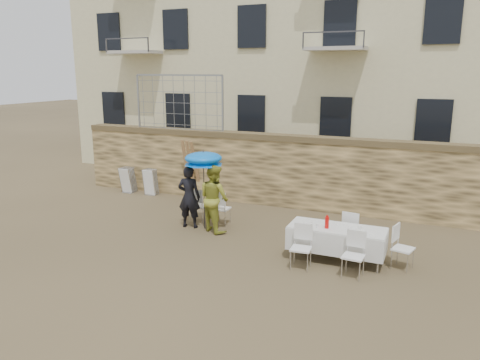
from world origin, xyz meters
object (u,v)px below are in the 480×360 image
at_px(banquet_table, 337,229).
at_px(table_chair_side, 403,248).
at_px(chair_stack_left, 131,179).
at_px(woman_dress, 214,198).
at_px(chair_stack_right, 153,181).
at_px(couple_chair_left, 199,205).
at_px(table_chair_back, 352,230).
at_px(couple_chair_right, 222,208).
at_px(soda_bottle, 327,223).
at_px(umbrella, 203,161).
at_px(table_chair_front_right, 353,255).
at_px(table_chair_front_left, 301,247).
at_px(man_suit, 189,197).

height_order(banquet_table, table_chair_side, table_chair_side).
height_order(table_chair_side, chair_stack_left, table_chair_side).
height_order(woman_dress, chair_stack_right, woman_dress).
distance_m(couple_chair_left, table_chair_back, 4.35).
xyz_separation_m(couple_chair_right, chair_stack_right, (-3.56, 1.99, -0.02)).
distance_m(soda_bottle, table_chair_back, 1.11).
height_order(umbrella, banquet_table, umbrella).
distance_m(couple_chair_left, chair_stack_right, 3.48).
xyz_separation_m(soda_bottle, table_chair_back, (0.40, 0.95, -0.43)).
distance_m(woman_dress, table_chair_side, 4.84).
relative_size(table_chair_front_right, table_chair_side, 1.00).
height_order(chair_stack_left, chair_stack_right, same).
bearing_deg(couple_chair_left, table_chair_back, 171.58).
relative_size(umbrella, couple_chair_right, 2.05).
height_order(woman_dress, umbrella, umbrella).
relative_size(couple_chair_right, table_chair_front_left, 1.00).
xyz_separation_m(woman_dress, table_chair_side, (4.78, -0.62, -0.42)).
relative_size(couple_chair_left, table_chair_front_left, 1.00).
xyz_separation_m(couple_chair_left, banquet_table, (4.13, -1.27, 0.25)).
height_order(soda_bottle, table_chair_front_right, soda_bottle).
distance_m(couple_chair_right, table_chair_side, 4.97).
bearing_deg(couple_chair_right, couple_chair_left, -0.51).
height_order(table_chair_side, chair_stack_right, table_chair_side).
bearing_deg(table_chair_back, couple_chair_right, 0.40).
xyz_separation_m(man_suit, chair_stack_left, (-3.76, 2.54, -0.39)).
distance_m(umbrella, table_chair_back, 4.16).
xyz_separation_m(couple_chair_left, soda_bottle, (3.93, -1.42, 0.43)).
bearing_deg(couple_chair_right, soda_bottle, 155.81).
height_order(couple_chair_left, couple_chair_right, same).
relative_size(man_suit, soda_bottle, 6.51).
distance_m(man_suit, table_chair_front_left, 3.84).
height_order(woman_dress, couple_chair_left, woman_dress).
xyz_separation_m(man_suit, chair_stack_right, (-2.86, 2.54, -0.39)).
xyz_separation_m(couple_chair_right, table_chair_front_left, (2.83, -2.02, 0.00)).
relative_size(woman_dress, table_chair_side, 1.87).
xyz_separation_m(umbrella, table_chair_side, (5.13, -0.72, -1.37)).
bearing_deg(couple_chair_left, banquet_table, 160.67).
xyz_separation_m(woman_dress, banquet_table, (3.38, -0.72, -0.16)).
distance_m(woman_dress, table_chair_back, 3.60).
bearing_deg(soda_bottle, couple_chair_right, 156.31).
relative_size(couple_chair_left, table_chair_side, 1.00).
xyz_separation_m(couple_chair_left, table_chair_front_left, (3.53, -2.02, 0.00)).
height_order(woman_dress, table_chair_front_left, woman_dress).
bearing_deg(couple_chair_right, table_chair_front_right, 152.32).
relative_size(couple_chair_left, chair_stack_right, 1.04).
relative_size(banquet_table, table_chair_front_right, 2.19).
relative_size(couple_chair_right, banquet_table, 0.46).
xyz_separation_m(umbrella, table_chair_front_left, (3.13, -1.57, -1.37)).
bearing_deg(couple_chair_left, soda_bottle, 157.90).
relative_size(woman_dress, chair_stack_right, 1.95).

